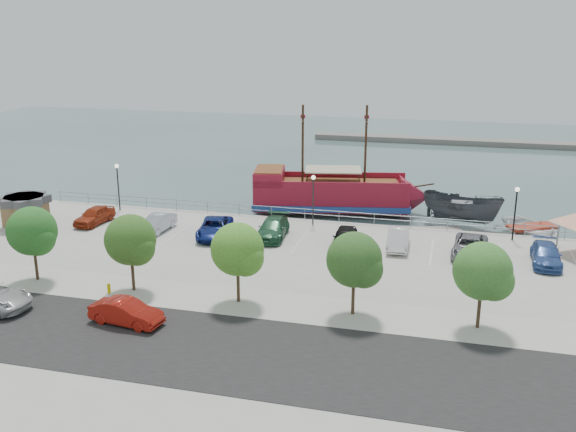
# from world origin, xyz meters

# --- Properties ---
(ground) EXTENTS (160.00, 160.00, 0.00)m
(ground) POSITION_xyz_m (0.00, 0.00, -1.00)
(ground) COLOR #344E4D
(land_slab) EXTENTS (100.00, 58.00, 1.20)m
(land_slab) POSITION_xyz_m (0.00, -21.00, -0.60)
(land_slab) COLOR #A8A798
(land_slab) RESTS_ON ground
(street) EXTENTS (100.00, 8.00, 0.04)m
(street) POSITION_xyz_m (0.00, -16.00, 0.01)
(street) COLOR black
(street) RESTS_ON land_slab
(sidewalk) EXTENTS (100.00, 4.00, 0.05)m
(sidewalk) POSITION_xyz_m (0.00, -10.00, 0.01)
(sidewalk) COLOR #B6AF9E
(sidewalk) RESTS_ON land_slab
(seawall_railing) EXTENTS (50.00, 0.06, 1.00)m
(seawall_railing) POSITION_xyz_m (0.00, 7.80, 0.53)
(seawall_railing) COLOR gray
(seawall_railing) RESTS_ON land_slab
(far_shore) EXTENTS (40.00, 3.00, 0.80)m
(far_shore) POSITION_xyz_m (10.00, 55.00, -0.60)
(far_shore) COLOR slate
(far_shore) RESTS_ON ground
(pirate_ship) EXTENTS (17.19, 7.64, 10.67)m
(pirate_ship) POSITION_xyz_m (1.30, 14.12, 0.79)
(pirate_ship) COLOR maroon
(pirate_ship) RESTS_ON ground
(patrol_boat) EXTENTS (7.82, 5.15, 2.83)m
(patrol_boat) POSITION_xyz_m (12.12, 12.40, 0.42)
(patrol_boat) COLOR #3F4349
(patrol_boat) RESTS_ON ground
(speedboat) EXTENTS (7.18, 7.83, 1.32)m
(speedboat) POSITION_xyz_m (17.83, 10.22, -0.34)
(speedboat) COLOR white
(speedboat) RESTS_ON ground
(dock_west) EXTENTS (6.37, 2.13, 0.36)m
(dock_west) POSITION_xyz_m (-13.24, 9.20, -0.82)
(dock_west) COLOR gray
(dock_west) RESTS_ON ground
(dock_mid) EXTENTS (7.76, 3.82, 0.43)m
(dock_mid) POSITION_xyz_m (8.60, 9.20, -0.79)
(dock_mid) COLOR gray
(dock_mid) RESTS_ON ground
(dock_east) EXTENTS (7.04, 2.73, 0.39)m
(dock_east) POSITION_xyz_m (16.34, 9.20, -0.80)
(dock_east) COLOR gray
(dock_east) RESTS_ON ground
(shed) EXTENTS (3.88, 3.88, 2.56)m
(shed) POSITION_xyz_m (-23.26, 0.28, 1.37)
(shed) COLOR brown
(shed) RESTS_ON land_slab
(street_sedan) EXTENTS (4.42, 2.04, 1.40)m
(street_sedan) POSITION_xyz_m (-6.13, -14.41, 0.70)
(street_sedan) COLOR #A4190F
(street_sedan) RESTS_ON street
(fire_hydrant) EXTENTS (0.23, 0.23, 0.66)m
(fire_hydrant) POSITION_xyz_m (-9.30, -10.80, 0.36)
(fire_hydrant) COLOR #D4BD00
(fire_hydrant) RESTS_ON sidewalk
(lamp_post_left) EXTENTS (0.36, 0.36, 4.28)m
(lamp_post_left) POSITION_xyz_m (-18.00, 6.50, 2.94)
(lamp_post_left) COLOR black
(lamp_post_left) RESTS_ON land_slab
(lamp_post_mid) EXTENTS (0.36, 0.36, 4.28)m
(lamp_post_mid) POSITION_xyz_m (0.00, 6.50, 2.94)
(lamp_post_mid) COLOR black
(lamp_post_mid) RESTS_ON land_slab
(lamp_post_right) EXTENTS (0.36, 0.36, 4.28)m
(lamp_post_right) POSITION_xyz_m (16.00, 6.50, 2.94)
(lamp_post_right) COLOR black
(lamp_post_right) RESTS_ON land_slab
(tree_b) EXTENTS (3.30, 3.20, 5.00)m
(tree_b) POSITION_xyz_m (-14.85, -10.07, 3.30)
(tree_b) COLOR #473321
(tree_b) RESTS_ON sidewalk
(tree_c) EXTENTS (3.30, 3.20, 5.00)m
(tree_c) POSITION_xyz_m (-7.85, -10.07, 3.30)
(tree_c) COLOR #473321
(tree_c) RESTS_ON sidewalk
(tree_d) EXTENTS (3.30, 3.20, 5.00)m
(tree_d) POSITION_xyz_m (-0.85, -10.07, 3.30)
(tree_d) COLOR #473321
(tree_d) RESTS_ON sidewalk
(tree_e) EXTENTS (3.30, 3.20, 5.00)m
(tree_e) POSITION_xyz_m (6.15, -10.07, 3.30)
(tree_e) COLOR #473321
(tree_e) RESTS_ON sidewalk
(tree_f) EXTENTS (3.30, 3.20, 5.00)m
(tree_f) POSITION_xyz_m (13.15, -10.07, 3.30)
(tree_f) COLOR #473321
(tree_f) RESTS_ON sidewalk
(parked_car_a) EXTENTS (2.09, 4.41, 1.46)m
(parked_car_a) POSITION_xyz_m (-17.99, 2.20, 0.73)
(parked_car_a) COLOR #9A2F14
(parked_car_a) RESTS_ON land_slab
(parked_car_b) EXTENTS (1.72, 4.30, 1.39)m
(parked_car_b) POSITION_xyz_m (-11.91, 1.60, 0.70)
(parked_car_b) COLOR #A7ABBC
(parked_car_b) RESTS_ON land_slab
(parked_car_c) EXTENTS (3.36, 5.58, 1.45)m
(parked_car_c) POSITION_xyz_m (-6.89, 1.51, 0.73)
(parked_car_c) COLOR navy
(parked_car_c) RESTS_ON land_slab
(parked_car_d) EXTENTS (2.45, 5.28, 1.49)m
(parked_car_d) POSITION_xyz_m (-2.37, 2.45, 0.75)
(parked_car_d) COLOR #255938
(parked_car_d) RESTS_ON land_slab
(parked_car_e) EXTENTS (1.90, 4.34, 1.45)m
(parked_car_e) POSITION_xyz_m (3.52, 1.72, 0.73)
(parked_car_e) COLOR black
(parked_car_e) RESTS_ON land_slab
(parked_car_f) EXTENTS (1.73, 4.53, 1.47)m
(parked_car_f) POSITION_xyz_m (7.48, 2.43, 0.74)
(parked_car_f) COLOR white
(parked_car_f) RESTS_ON land_slab
(parked_car_g) EXTENTS (2.80, 5.29, 1.42)m
(parked_car_g) POSITION_xyz_m (12.69, 1.98, 0.71)
(parked_car_g) COLOR slate
(parked_car_g) RESTS_ON land_slab
(parked_car_h) EXTENTS (2.08, 4.81, 1.38)m
(parked_car_h) POSITION_xyz_m (17.86, 1.55, 0.69)
(parked_car_h) COLOR #335294
(parked_car_h) RESTS_ON land_slab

